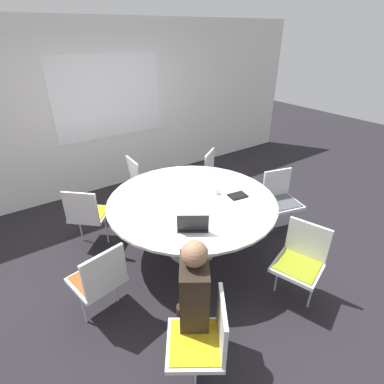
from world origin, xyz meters
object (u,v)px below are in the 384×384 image
(chair_5, at_px, (87,212))
(person_0, at_px, (192,294))
(chair_1, at_px, (301,258))
(chair_2, at_px, (280,197))
(laptop, at_px, (193,225))
(chair_6, at_px, (99,277))
(chair_3, at_px, (217,174))
(chair_0, at_px, (204,337))
(chair_4, at_px, (141,179))
(coffee_cup, at_px, (216,191))
(spiral_notebook, at_px, (238,196))

(chair_5, bearing_deg, person_0, -40.59)
(chair_1, distance_m, chair_2, 1.25)
(laptop, bearing_deg, chair_5, -29.21)
(person_0, bearing_deg, chair_6, 65.64)
(chair_3, height_order, laptop, laptop)
(chair_0, bearing_deg, chair_4, 17.16)
(chair_0, height_order, chair_6, same)
(chair_1, relative_size, laptop, 2.22)
(person_0, distance_m, coffee_cup, 1.54)
(chair_6, relative_size, person_0, 0.71)
(chair_3, height_order, spiral_notebook, chair_3)
(person_0, height_order, spiral_notebook, person_0)
(chair_2, bearing_deg, person_0, 37.33)
(person_0, bearing_deg, coffee_cup, -11.53)
(chair_3, bearing_deg, chair_2, 68.14)
(chair_0, bearing_deg, chair_6, 56.20)
(chair_4, xyz_separation_m, spiral_notebook, (0.52, -1.56, 0.26))
(chair_3, distance_m, chair_5, 2.04)
(chair_6, bearing_deg, chair_5, 65.76)
(chair_6, bearing_deg, chair_1, -38.72)
(chair_0, height_order, person_0, person_0)
(chair_1, distance_m, chair_5, 2.54)
(chair_5, relative_size, chair_6, 1.00)
(chair_5, xyz_separation_m, coffee_cup, (1.32, -0.89, 0.29))
(chair_2, bearing_deg, coffee_cup, 2.00)
(chair_2, height_order, spiral_notebook, chair_2)
(chair_0, xyz_separation_m, chair_6, (-0.42, 1.04, 0.00))
(chair_2, height_order, chair_5, same)
(chair_3, height_order, person_0, person_0)
(spiral_notebook, height_order, coffee_cup, coffee_cup)
(chair_4, bearing_deg, chair_2, 41.41)
(chair_0, bearing_deg, chair_2, -28.54)
(chair_6, height_order, laptop, laptop)
(chair_0, xyz_separation_m, chair_1, (1.32, 0.14, 0.00))
(chair_1, height_order, spiral_notebook, chair_1)
(chair_2, height_order, chair_6, same)
(chair_3, height_order, coffee_cup, chair_3)
(chair_5, distance_m, chair_6, 1.20)
(coffee_cup, bearing_deg, chair_6, -170.19)
(chair_3, xyz_separation_m, spiral_notebook, (-0.55, -1.05, 0.26))
(chair_1, height_order, chair_2, same)
(chair_3, distance_m, person_0, 2.66)
(chair_2, relative_size, person_0, 0.71)
(laptop, distance_m, coffee_cup, 0.79)
(chair_2, bearing_deg, chair_6, 16.11)
(chair_0, height_order, coffee_cup, chair_0)
(chair_0, xyz_separation_m, coffee_cup, (1.17, 1.32, 0.29))
(chair_0, bearing_deg, coffee_cup, -7.33)
(chair_6, bearing_deg, chair_2, -10.20)
(chair_0, distance_m, chair_1, 1.33)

